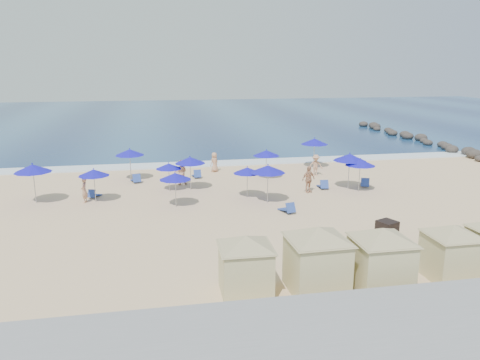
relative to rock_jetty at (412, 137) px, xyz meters
name	(u,v)px	position (x,y,z in m)	size (l,w,h in m)	color
ground	(269,215)	(-24.01, -24.90, -0.36)	(160.00, 160.00, 0.00)	beige
ocean	(191,117)	(-24.01, 30.10, -0.33)	(160.00, 80.00, 0.06)	navy
surf_line	(228,163)	(-24.01, -9.40, -0.32)	(160.00, 2.50, 0.08)	white
seawall	(372,325)	(-24.01, -38.40, 0.29)	(160.00, 6.10, 1.22)	gray
rock_jetty	(412,137)	(0.00, 0.00, 0.00)	(2.56, 26.66, 0.96)	#2A2523
trash_bin	(387,229)	(-18.82, -29.57, 0.08)	(0.89, 0.89, 0.89)	black
cabana_0	(246,257)	(-27.33, -34.26, 1.16)	(4.24, 4.24, 2.66)	beige
cabana_1	(317,251)	(-24.51, -34.56, 1.34)	(4.73, 4.73, 2.97)	beige
cabana_2	(381,251)	(-21.95, -34.90, 1.28)	(4.56, 4.56, 2.86)	beige
cabana_3	(452,245)	(-18.57, -34.54, 1.14)	(4.18, 4.18, 2.62)	beige
umbrella_0	(33,168)	(-38.36, -19.57, 1.98)	(2.37, 2.37, 2.70)	#A5A8AD
umbrella_1	(94,173)	(-34.55, -19.98, 1.63)	(2.01, 2.01, 2.29)	#A5A8AD
umbrella_2	(130,152)	(-32.48, -14.20, 1.84)	(2.24, 2.24, 2.55)	#A5A8AD
umbrella_3	(175,176)	(-29.40, -22.02, 1.63)	(2.02, 2.02, 2.29)	#A5A8AD
umbrella_4	(169,166)	(-29.65, -18.08, 1.45)	(1.84, 1.84, 2.10)	#A5A8AD
umbrella_5	(190,160)	(-28.12, -18.01, 1.81)	(2.20, 2.20, 2.51)	#A5A8AD
umbrella_6	(247,170)	(-24.51, -20.80, 1.54)	(1.92, 1.92, 2.19)	#A5A8AD
umbrella_7	(266,153)	(-21.95, -15.80, 1.71)	(2.10, 2.10, 2.39)	#A5A8AD
umbrella_8	(268,169)	(-23.44, -22.23, 1.89)	(2.29, 2.29, 2.60)	#A5A8AD
umbrella_9	(314,141)	(-16.86, -12.58, 1.97)	(2.36, 2.36, 2.69)	#A5A8AD
umbrella_10	(360,162)	(-16.34, -20.71, 1.75)	(2.14, 2.14, 2.44)	#A5A8AD
umbrella_11	(350,157)	(-16.81, -19.92, 1.98)	(2.37, 2.37, 2.70)	#A5A8AD
beach_chair_0	(94,194)	(-34.79, -18.88, -0.14)	(0.90, 1.27, 0.64)	#2A469B
beach_chair_1	(136,179)	(-32.08, -15.11, -0.11)	(0.88, 1.44, 0.74)	#2A469B
beach_chair_2	(197,175)	(-27.33, -14.43, -0.11)	(0.68, 1.35, 0.72)	#2A469B
beach_chair_3	(288,209)	(-22.74, -24.57, -0.11)	(0.88, 1.41, 0.72)	#2A469B
beach_chair_4	(323,185)	(-18.59, -19.54, -0.11)	(0.71, 1.37, 0.73)	#2A469B
beach_chair_5	(365,183)	(-15.33, -19.59, -0.11)	(1.09, 1.47, 0.74)	#2A469B
beachgoer_0	(84,190)	(-35.24, -19.99, 0.47)	(0.61, 0.40, 1.66)	tan
beachgoer_1	(181,172)	(-28.69, -16.39, 0.59)	(0.92, 0.72, 1.90)	tan
beachgoer_2	(308,179)	(-19.98, -20.29, 0.59)	(1.11, 0.46, 1.89)	tan
beachgoer_3	(316,165)	(-17.76, -15.57, 0.52)	(1.13, 0.65, 1.75)	tan
beachgoer_4	(214,162)	(-25.63, -12.52, 0.46)	(0.81, 0.52, 1.65)	tan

